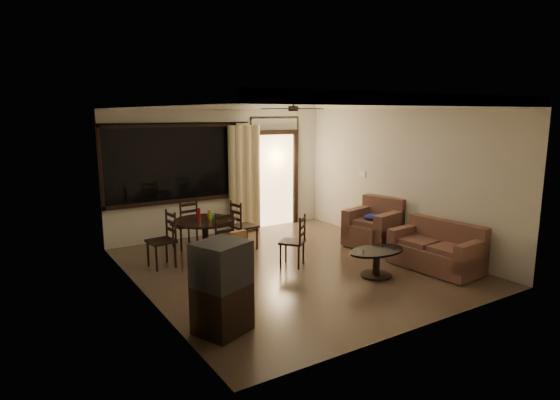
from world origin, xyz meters
TOP-DOWN VIEW (x-y plane):
  - ground at (0.00, 0.00)m, footprint 5.50×5.50m
  - room_shell at (0.59, 1.77)m, footprint 5.50×6.70m
  - dining_table at (-1.04, 1.27)m, footprint 1.11×1.11m
  - dining_chair_west at (-1.88, 1.18)m, footprint 0.46×0.46m
  - dining_chair_east at (-0.21, 1.36)m, footprint 0.46×0.46m
  - dining_chair_south at (-0.95, 0.41)m, footprint 0.46×0.52m
  - dining_chair_north at (-1.13, 2.05)m, footprint 0.46×0.46m
  - tv_cabinet at (-2.05, -1.56)m, footprint 0.73×0.70m
  - sofa at (2.00, -1.39)m, footprint 0.89×1.51m
  - armchair at (2.09, 0.19)m, footprint 1.11×1.11m
  - coffee_table at (0.86, -1.12)m, footprint 1.00×0.60m
  - side_chair at (0.03, 0.03)m, footprint 0.55×0.55m

SIDE VIEW (x-z plane):
  - ground at x=0.00m, z-range 0.00..0.00m
  - side_chair at x=0.03m, z-range -0.18..0.71m
  - dining_chair_west at x=-1.88m, z-range -0.19..0.76m
  - dining_chair_east at x=-0.21m, z-range -0.19..0.76m
  - dining_chair_north at x=-1.13m, z-range -0.19..0.76m
  - coffee_table at x=0.86m, z-range 0.07..0.51m
  - dining_chair_south at x=-0.95m, z-range -0.17..0.78m
  - sofa at x=2.00m, z-range -0.08..0.70m
  - armchair at x=2.09m, z-range -0.08..0.84m
  - dining_table at x=-1.04m, z-range 0.09..1.01m
  - tv_cabinet at x=-2.05m, z-range 0.00..1.11m
  - room_shell at x=0.59m, z-range -0.92..4.58m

